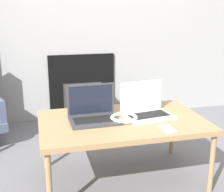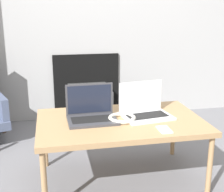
{
  "view_description": "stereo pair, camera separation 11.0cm",
  "coord_description": "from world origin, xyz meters",
  "px_view_note": "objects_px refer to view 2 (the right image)",
  "views": [
    {
      "loc": [
        -0.57,
        -1.75,
        1.23
      ],
      "look_at": [
        0.0,
        0.53,
        0.56
      ],
      "focal_mm": 50.0,
      "sensor_mm": 36.0,
      "label": 1
    },
    {
      "loc": [
        -0.46,
        -1.78,
        1.23
      ],
      "look_at": [
        0.0,
        0.53,
        0.56
      ],
      "focal_mm": 50.0,
      "sensor_mm": 36.0,
      "label": 2
    }
  ],
  "objects_px": {
    "laptop_right": "(145,109)",
    "phone": "(164,130)",
    "laptop_left": "(91,112)",
    "headphones": "(122,118)",
    "tv": "(90,106)"
  },
  "relations": [
    {
      "from": "laptop_right",
      "to": "headphones",
      "type": "height_order",
      "value": "laptop_right"
    },
    {
      "from": "laptop_right",
      "to": "tv",
      "type": "height_order",
      "value": "laptop_right"
    },
    {
      "from": "headphones",
      "to": "tv",
      "type": "height_order",
      "value": "headphones"
    },
    {
      "from": "tv",
      "to": "laptop_left",
      "type": "bearing_deg",
      "value": -96.53
    },
    {
      "from": "laptop_left",
      "to": "headphones",
      "type": "xyz_separation_m",
      "value": [
        0.21,
        -0.06,
        -0.04
      ]
    },
    {
      "from": "laptop_right",
      "to": "phone",
      "type": "bearing_deg",
      "value": -90.24
    },
    {
      "from": "laptop_left",
      "to": "phone",
      "type": "relative_size",
      "value": 2.76
    },
    {
      "from": "headphones",
      "to": "tv",
      "type": "bearing_deg",
      "value": 93.96
    },
    {
      "from": "laptop_right",
      "to": "laptop_left",
      "type": "bearing_deg",
      "value": 171.48
    },
    {
      "from": "headphones",
      "to": "phone",
      "type": "relative_size",
      "value": 1.57
    },
    {
      "from": "laptop_right",
      "to": "phone",
      "type": "height_order",
      "value": "laptop_right"
    },
    {
      "from": "laptop_left",
      "to": "tv",
      "type": "xyz_separation_m",
      "value": [
        0.13,
        1.11,
        -0.31
      ]
    },
    {
      "from": "headphones",
      "to": "laptop_right",
      "type": "bearing_deg",
      "value": 17.58
    },
    {
      "from": "phone",
      "to": "tv",
      "type": "height_order",
      "value": "phone"
    },
    {
      "from": "laptop_left",
      "to": "phone",
      "type": "xyz_separation_m",
      "value": [
        0.43,
        -0.29,
        -0.05
      ]
    }
  ]
}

